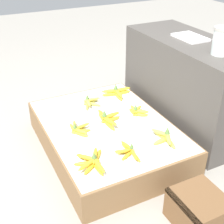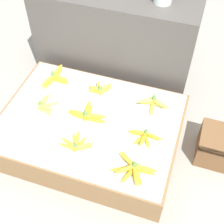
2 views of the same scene
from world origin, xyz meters
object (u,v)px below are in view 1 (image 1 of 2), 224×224
banana_bunch_front_midright (92,161)px  banana_bunch_middle_left (90,102)px  banana_bunch_back_left (117,92)px  banana_bunch_back_midleft (137,111)px  banana_bunch_back_midright (165,137)px  banana_bunch_front_midleft (78,129)px  glass_jar (222,41)px  banana_bunch_middle_midright (128,151)px  banana_bunch_middle_midleft (107,118)px  wooden_crate (198,210)px  foam_tray_white (190,37)px

banana_bunch_front_midright → banana_bunch_middle_left: size_ratio=1.55×
banana_bunch_back_left → banana_bunch_back_midleft: 0.36m
banana_bunch_back_left → banana_bunch_back_midright: same height
banana_bunch_front_midleft → banana_bunch_back_midleft: (-0.02, 0.50, 0.01)m
banana_bunch_front_midright → banana_bunch_middle_left: banana_bunch_front_midright is taller
banana_bunch_back_left → glass_jar: (0.65, 0.45, 0.57)m
banana_bunch_middle_midright → banana_bunch_middle_midleft: bearing=173.5°
banana_bunch_middle_left → banana_bunch_back_midleft: size_ratio=1.06×
banana_bunch_front_midleft → banana_bunch_back_midright: bearing=52.7°
banana_bunch_middle_midleft → banana_bunch_back_midleft: 0.26m
wooden_crate → banana_bunch_back_left: banana_bunch_back_left is taller
banana_bunch_middle_midright → banana_bunch_back_midleft: 0.51m
banana_bunch_back_left → banana_bunch_back_midleft: (0.36, -0.01, -0.00)m
banana_bunch_back_left → foam_tray_white: 0.75m
banana_bunch_front_midright → banana_bunch_back_midleft: bearing=126.1°
banana_bunch_back_midleft → foam_tray_white: bearing=99.8°
banana_bunch_middle_left → wooden_crate: bearing=7.1°
banana_bunch_middle_left → glass_jar: bearing=50.1°
banana_bunch_middle_left → glass_jar: (0.61, 0.73, 0.58)m
banana_bunch_back_midleft → foam_tray_white: size_ratio=0.62×
wooden_crate → banana_bunch_back_left: (-1.26, 0.13, 0.16)m
banana_bunch_front_midleft → banana_bunch_middle_midright: 0.43m
banana_bunch_front_midright → banana_bunch_back_midright: 0.54m
banana_bunch_front_midleft → banana_bunch_back_midright: size_ratio=0.96×
banana_bunch_back_midright → banana_bunch_middle_midleft: bearing=-148.2°
banana_bunch_front_midleft → banana_bunch_back_midleft: size_ratio=1.33×
wooden_crate → banana_bunch_middle_left: 1.23m
banana_bunch_front_midleft → banana_bunch_front_midright: banana_bunch_front_midright is taller
wooden_crate → banana_bunch_back_midleft: size_ratio=1.76×
banana_bunch_middle_midright → banana_bunch_middle_left: bearing=176.9°
banana_bunch_middle_left → banana_bunch_middle_midright: (0.72, -0.04, -0.00)m
banana_bunch_front_midright → glass_jar: 1.17m
banana_bunch_back_left → foam_tray_white: (0.27, 0.51, 0.49)m
banana_bunch_back_left → banana_bunch_front_midright: bearing=-36.4°
banana_bunch_front_midright → foam_tray_white: 1.28m
wooden_crate → banana_bunch_front_midleft: banana_bunch_front_midleft is taller
banana_bunch_front_midleft → foam_tray_white: bearing=96.4°
glass_jar → banana_bunch_front_midleft: bearing=-105.8°
banana_bunch_back_midright → glass_jar: size_ratio=1.24×
banana_bunch_front_midleft → banana_bunch_back_left: 0.64m
banana_bunch_back_left → banana_bunch_middle_left: bearing=-80.2°
wooden_crate → banana_bunch_middle_midleft: size_ratio=1.06×
glass_jar → banana_bunch_middle_midleft: bearing=-112.4°
foam_tray_white → banana_bunch_back_midleft: bearing=-80.2°
banana_bunch_middle_left → banana_bunch_middle_midleft: banana_bunch_middle_midleft is taller
banana_bunch_back_midright → banana_bunch_middle_left: bearing=-160.2°
banana_bunch_back_midleft → wooden_crate: bearing=-7.5°
banana_bunch_front_midright → wooden_crate: bearing=41.6°
banana_bunch_middle_left → banana_bunch_back_left: size_ratio=0.67×
banana_bunch_front_midleft → banana_bunch_back_left: banana_bunch_back_left is taller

